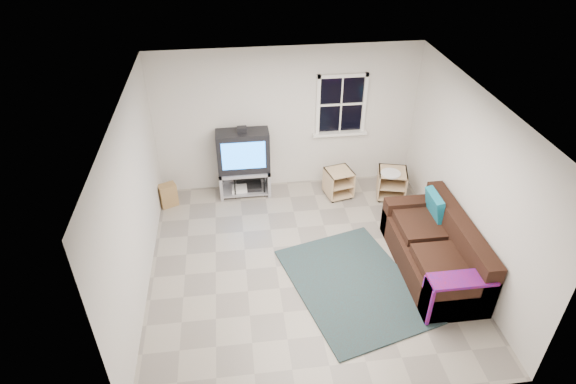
{
  "coord_description": "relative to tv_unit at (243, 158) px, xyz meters",
  "views": [
    {
      "loc": [
        -0.95,
        -5.32,
        4.95
      ],
      "look_at": [
        -0.22,
        0.4,
        1.06
      ],
      "focal_mm": 30.0,
      "sensor_mm": 36.0,
      "label": 1
    }
  ],
  "objects": [
    {
      "name": "av_rack",
      "position": [
        0.08,
        0.03,
        -0.24
      ],
      "size": [
        0.56,
        0.41,
        1.13
      ],
      "color": "black",
      "rests_on": "ground"
    },
    {
      "name": "tv_unit",
      "position": [
        0.0,
        0.0,
        0.0
      ],
      "size": [
        0.91,
        0.45,
        1.34
      ],
      "color": "#9C9BA3",
      "rests_on": "ground"
    },
    {
      "name": "side_table_left",
      "position": [
        1.66,
        -0.27,
        -0.46
      ],
      "size": [
        0.52,
        0.52,
        0.52
      ],
      "rotation": [
        0.0,
        0.0,
        0.21
      ],
      "color": "tan",
      "rests_on": "ground"
    },
    {
      "name": "side_table_right",
      "position": [
        2.6,
        -0.44,
        -0.42
      ],
      "size": [
        0.6,
        0.6,
        0.57
      ],
      "rotation": [
        0.0,
        0.0,
        -0.25
      ],
      "color": "tan",
      "rests_on": "ground"
    },
    {
      "name": "sofa",
      "position": [
        2.65,
        -2.38,
        -0.4
      ],
      "size": [
        0.92,
        2.08,
        0.95
      ],
      "color": "black",
      "rests_on": "ground"
    },
    {
      "name": "paper_bag",
      "position": [
        -1.35,
        -0.23,
        -0.52
      ],
      "size": [
        0.35,
        0.29,
        0.42
      ],
      "primitive_type": "cube",
      "rotation": [
        0.0,
        0.0,
        0.42
      ],
      "color": "olive",
      "rests_on": "ground"
    },
    {
      "name": "shag_rug",
      "position": [
        1.41,
        -2.57,
        -0.72
      ],
      "size": [
        2.1,
        2.52,
        0.03
      ],
      "primitive_type": "cube",
      "rotation": [
        0.0,
        0.0,
        0.26
      ],
      "color": "black",
      "rests_on": "ground"
    },
    {
      "name": "room",
      "position": [
        1.75,
        0.22,
        0.74
      ],
      "size": [
        4.6,
        4.62,
        4.6
      ],
      "color": "gray",
      "rests_on": "ground"
    }
  ]
}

